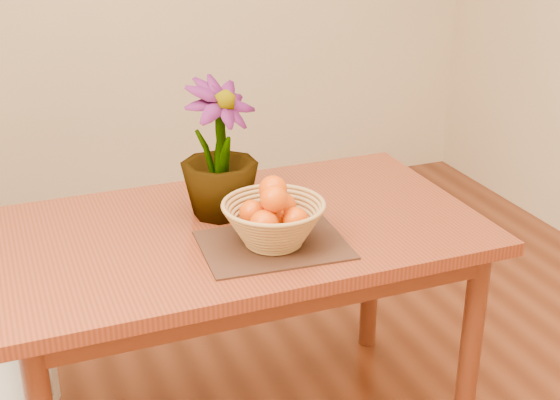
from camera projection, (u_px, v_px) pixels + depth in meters
name	position (u px, v px, depth m)	size (l,w,h in m)	color
table	(240.00, 252.00, 2.30)	(1.40, 0.80, 0.75)	maroon
placemat	(274.00, 245.00, 2.14)	(0.39, 0.30, 0.01)	#3C1F15
wicker_basket	(274.00, 225.00, 2.12)	(0.28, 0.28, 0.12)	#A47844
orange_pile	(273.00, 209.00, 2.10)	(0.17, 0.17, 0.14)	#D64703
potted_plant	(219.00, 150.00, 2.26)	(0.23, 0.23, 0.41)	#1B4814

